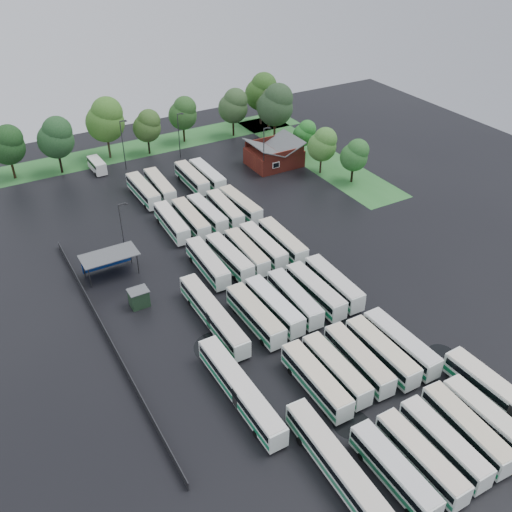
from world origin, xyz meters
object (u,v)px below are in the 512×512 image
brick_building (274,156)px  artic_bus_east (512,406)px  artic_bus_west_a (339,468)px  minibus (97,165)px

brick_building → artic_bus_east: bearing=-99.9°
artic_bus_west_a → artic_bus_east: artic_bus_east is taller
minibus → artic_bus_east: bearing=-78.2°
artic_bus_east → brick_building: bearing=78.3°
brick_building → minibus: bearing=155.1°
artic_bus_west_a → artic_bus_east: bearing=-6.7°
artic_bus_east → minibus: bearing=101.8°
artic_bus_west_a → minibus: artic_bus_west_a is taller
artic_bus_east → minibus: 86.38m
artic_bus_west_a → artic_bus_east: (20.84, -3.17, 0.09)m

